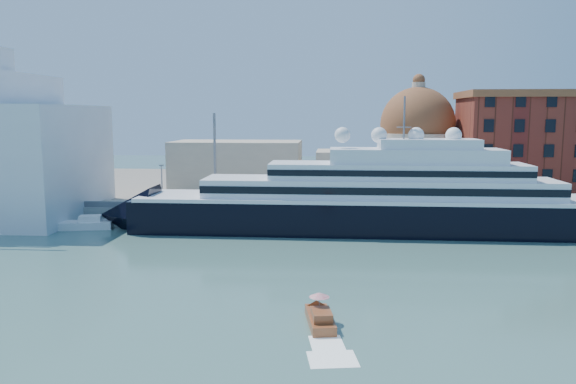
{
  "coord_description": "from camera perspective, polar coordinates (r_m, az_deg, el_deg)",
  "views": [
    {
      "loc": [
        2.93,
        -73.68,
        20.24
      ],
      "look_at": [
        -4.59,
        18.0,
        7.51
      ],
      "focal_mm": 35.0,
      "sensor_mm": 36.0,
      "label": 1
    }
  ],
  "objects": [
    {
      "name": "ground",
      "position": [
        76.47,
        2.35,
        -7.47
      ],
      "size": [
        400.0,
        400.0,
        0.0
      ],
      "primitive_type": "plane",
      "color": "#3A6560",
      "rests_on": "ground"
    },
    {
      "name": "warehouse",
      "position": [
        135.08,
        26.06,
        4.34
      ],
      "size": [
        43.0,
        19.0,
        23.25
      ],
      "color": "maroon",
      "rests_on": "land"
    },
    {
      "name": "church",
      "position": [
        131.77,
        6.19,
        3.77
      ],
      "size": [
        66.0,
        18.0,
        25.5
      ],
      "color": "beige",
      "rests_on": "land"
    },
    {
      "name": "service_barge",
      "position": [
        106.86,
        -20.26,
        -3.13
      ],
      "size": [
        11.85,
        6.11,
        2.54
      ],
      "rotation": [
        0.0,
        0.0,
        0.22
      ],
      "color": "white",
      "rests_on": "ground"
    },
    {
      "name": "land",
      "position": [
        149.95,
        3.53,
        0.49
      ],
      "size": [
        260.0,
        72.0,
        2.0
      ],
      "primitive_type": "cube",
      "color": "slate",
      "rests_on": "ground"
    },
    {
      "name": "lamp_posts",
      "position": [
        107.59,
        -3.67,
        2.32
      ],
      "size": [
        120.8,
        2.4,
        18.0
      ],
      "color": "slate",
      "rests_on": "quay"
    },
    {
      "name": "water_taxi",
      "position": [
        55.64,
        3.29,
        -12.61
      ],
      "size": [
        3.3,
        7.03,
        3.21
      ],
      "rotation": [
        0.0,
        0.0,
        0.16
      ],
      "color": "brown",
      "rests_on": "ground"
    },
    {
      "name": "superyacht",
      "position": [
        97.97,
        6.43,
        -1.3
      ],
      "size": [
        91.08,
        12.63,
        27.22
      ],
      "color": "black",
      "rests_on": "ground"
    },
    {
      "name": "quay_fence",
      "position": [
        104.64,
        3.02,
        -1.56
      ],
      "size": [
        180.0,
        0.1,
        1.2
      ],
      "primitive_type": "cube",
      "color": "slate",
      "rests_on": "quay"
    },
    {
      "name": "quay",
      "position": [
        109.38,
        3.08,
        -2.13
      ],
      "size": [
        180.0,
        10.0,
        2.5
      ],
      "primitive_type": "cube",
      "color": "gray",
      "rests_on": "ground"
    }
  ]
}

